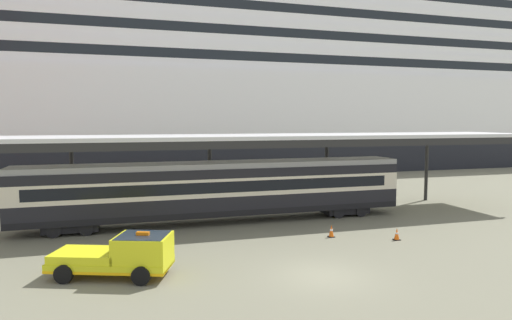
{
  "coord_description": "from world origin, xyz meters",
  "views": [
    {
      "loc": [
        -8.34,
        -17.51,
        6.85
      ],
      "look_at": [
        -0.67,
        8.07,
        4.5
      ],
      "focal_mm": 31.2,
      "sensor_mm": 36.0,
      "label": 1
    }
  ],
  "objects_px": {
    "cruise_ship": "(135,84)",
    "service_truck": "(123,254)",
    "traffic_cone_mid": "(331,231)",
    "traffic_cone_near": "(397,234)",
    "train_carriage": "(219,189)"
  },
  "relations": [
    {
      "from": "cruise_ship",
      "to": "traffic_cone_near",
      "type": "relative_size",
      "value": 229.69
    },
    {
      "from": "cruise_ship",
      "to": "service_truck",
      "type": "height_order",
      "value": "cruise_ship"
    },
    {
      "from": "traffic_cone_mid",
      "to": "train_carriage",
      "type": "bearing_deg",
      "value": 134.87
    },
    {
      "from": "cruise_ship",
      "to": "traffic_cone_near",
      "type": "distance_m",
      "value": 44.95
    },
    {
      "from": "cruise_ship",
      "to": "train_carriage",
      "type": "relative_size",
      "value": 6.32
    },
    {
      "from": "service_truck",
      "to": "traffic_cone_near",
      "type": "height_order",
      "value": "service_truck"
    },
    {
      "from": "train_carriage",
      "to": "service_truck",
      "type": "distance_m",
      "value": 11.06
    },
    {
      "from": "traffic_cone_mid",
      "to": "traffic_cone_near",
      "type": "bearing_deg",
      "value": -26.71
    },
    {
      "from": "service_truck",
      "to": "traffic_cone_mid",
      "type": "bearing_deg",
      "value": 16.2
    },
    {
      "from": "train_carriage",
      "to": "traffic_cone_near",
      "type": "distance_m",
      "value": 11.67
    },
    {
      "from": "service_truck",
      "to": "traffic_cone_mid",
      "type": "xyz_separation_m",
      "value": [
        11.82,
        3.43,
        -0.62
      ]
    },
    {
      "from": "traffic_cone_mid",
      "to": "cruise_ship",
      "type": "bearing_deg",
      "value": 104.11
    },
    {
      "from": "service_truck",
      "to": "train_carriage",
      "type": "bearing_deg",
      "value": 55.35
    },
    {
      "from": "traffic_cone_near",
      "to": "cruise_ship",
      "type": "bearing_deg",
      "value": 107.83
    },
    {
      "from": "cruise_ship",
      "to": "traffic_cone_mid",
      "type": "xyz_separation_m",
      "value": [
        9.97,
        -39.68,
        -11.5
      ]
    }
  ]
}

